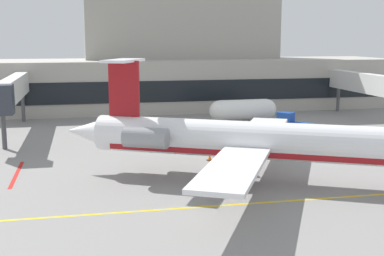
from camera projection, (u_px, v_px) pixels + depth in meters
name	position (u px, v px, depth m)	size (l,w,h in m)	color
ground	(213.00, 222.00, 28.79)	(120.00, 120.00, 0.11)	gray
terminal_building	(141.00, 61.00, 73.53)	(78.53, 14.12, 20.51)	#ADA89E
jet_bridge_west	(12.00, 91.00, 53.05)	(2.40, 20.43, 6.08)	silver
jet_bridge_east	(371.00, 85.00, 62.92)	(2.40, 17.86, 5.82)	silver
regional_jet	(254.00, 141.00, 36.13)	(27.41, 22.67, 8.54)	white
baggage_tug	(291.00, 122.00, 57.34)	(3.79, 4.10, 1.86)	#1E4CB2
pushback_tractor	(187.00, 137.00, 47.68)	(3.79, 3.10, 2.20)	#E5B20C
fuel_tank	(243.00, 110.00, 61.53)	(8.37, 2.75, 2.82)	white
safety_cone_alpha	(326.00, 147.00, 47.06)	(0.47, 0.47, 0.55)	orange
safety_cone_bravo	(250.00, 158.00, 42.76)	(0.47, 0.47, 0.55)	orange
safety_cone_charlie	(210.00, 158.00, 42.89)	(0.47, 0.47, 0.55)	orange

